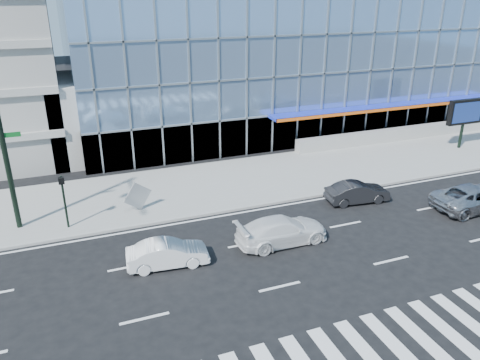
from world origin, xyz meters
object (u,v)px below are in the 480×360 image
object	(u,v)px
ped_signal_post	(63,194)
white_sedan	(168,254)
marquee_sign	(465,113)
tilted_panel	(138,196)
silver_suv	(475,197)
dark_sedan	(357,192)
white_suv	(282,230)

from	to	relation	value
ped_signal_post	white_sedan	size ratio (longest dim) A/B	0.78
marquee_sign	tilted_panel	bearing A→B (deg)	-175.05
tilted_panel	white_sedan	bearing A→B (deg)	-105.25
white_sedan	ped_signal_post	bearing A→B (deg)	44.00
white_sedan	tilted_panel	world-z (taller)	tilted_panel
silver_suv	tilted_panel	distance (m)	19.98
dark_sedan	tilted_panel	bearing A→B (deg)	81.68
white_suv	marquee_sign	bearing A→B (deg)	-68.61
dark_sedan	tilted_panel	size ratio (longest dim) A/B	3.03
white_suv	white_sedan	distance (m)	6.00
tilted_panel	ped_signal_post	bearing A→B (deg)	172.57
white_sedan	dark_sedan	size ratio (longest dim) A/B	0.98
silver_suv	tilted_panel	xyz separation A→B (m)	(-18.82, 6.69, 0.32)
ped_signal_post	dark_sedan	world-z (taller)	ped_signal_post
marquee_sign	ped_signal_post	bearing A→B (deg)	-174.29
marquee_sign	white_sedan	size ratio (longest dim) A/B	1.04
silver_suv	white_sedan	world-z (taller)	silver_suv
silver_suv	marquee_sign	bearing A→B (deg)	-39.58
marquee_sign	silver_suv	size ratio (longest dim) A/B	0.75
white_suv	ped_signal_post	bearing A→B (deg)	60.71
silver_suv	tilted_panel	size ratio (longest dim) A/B	4.09
marquee_sign	dark_sedan	distance (m)	15.04
silver_suv	white_sedan	bearing A→B (deg)	89.49
white_suv	dark_sedan	bearing A→B (deg)	-67.96
ped_signal_post	white_sedan	distance (m)	7.09
white_suv	tilted_panel	size ratio (longest dim) A/B	3.76
white_suv	white_sedan	bearing A→B (deg)	88.61
marquee_sign	white_sedan	xyz separation A→B (m)	(-26.22, -8.49, -2.43)
ped_signal_post	white_suv	bearing A→B (deg)	-27.90
dark_sedan	tilted_panel	world-z (taller)	tilted_panel
ped_signal_post	white_suv	world-z (taller)	ped_signal_post
marquee_sign	dark_sedan	size ratio (longest dim) A/B	1.02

